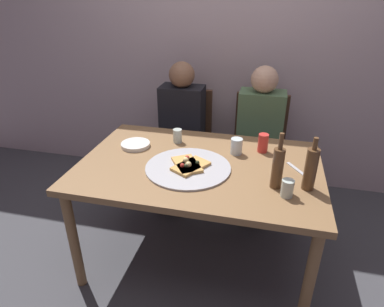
{
  "coord_description": "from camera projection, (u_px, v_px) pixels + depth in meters",
  "views": [
    {
      "loc": [
        0.37,
        -1.75,
        1.71
      ],
      "look_at": [
        -0.05,
        0.02,
        0.78
      ],
      "focal_mm": 31.1,
      "sensor_mm": 36.0,
      "label": 1
    }
  ],
  "objects": [
    {
      "name": "wine_glass",
      "position": [
        236.0,
        146.0,
        2.13
      ],
      "size": [
        0.08,
        0.08,
        0.1
      ],
      "primitive_type": "cylinder",
      "color": "silver",
      "rests_on": "dining_table"
    },
    {
      "name": "beer_bottle",
      "position": [
        311.0,
        168.0,
        1.73
      ],
      "size": [
        0.07,
        0.07,
        0.3
      ],
      "color": "brown",
      "rests_on": "dining_table"
    },
    {
      "name": "plate_stack",
      "position": [
        136.0,
        145.0,
        2.24
      ],
      "size": [
        0.19,
        0.19,
        0.03
      ],
      "primitive_type": "cylinder",
      "color": "white",
      "rests_on": "dining_table"
    },
    {
      "name": "pizza_slice_last",
      "position": [
        190.0,
        166.0,
        1.96
      ],
      "size": [
        0.22,
        0.26,
        0.05
      ],
      "color": "tan",
      "rests_on": "pizza_tray"
    },
    {
      "name": "chair_left",
      "position": [
        184.0,
        135.0,
        2.97
      ],
      "size": [
        0.44,
        0.44,
        0.9
      ],
      "rotation": [
        0.0,
        0.0,
        3.14
      ],
      "color": "#472D1E",
      "rests_on": "ground_plane"
    },
    {
      "name": "pizza_slice_extra",
      "position": [
        187.0,
        164.0,
        1.98
      ],
      "size": [
        0.23,
        0.26,
        0.05
      ],
      "color": "tan",
      "rests_on": "pizza_tray"
    },
    {
      "name": "soda_can",
      "position": [
        263.0,
        143.0,
        2.15
      ],
      "size": [
        0.07,
        0.07,
        0.12
      ],
      "primitive_type": "cylinder",
      "color": "red",
      "rests_on": "dining_table"
    },
    {
      "name": "tumbler_near",
      "position": [
        287.0,
        188.0,
        1.7
      ],
      "size": [
        0.06,
        0.06,
        0.09
      ],
      "primitive_type": "cylinder",
      "color": "#B7C6BC",
      "rests_on": "dining_table"
    },
    {
      "name": "pizza_tray",
      "position": [
        188.0,
        167.0,
        1.97
      ],
      "size": [
        0.51,
        0.51,
        0.01
      ],
      "primitive_type": "cylinder",
      "color": "#ADADB2",
      "rests_on": "dining_table"
    },
    {
      "name": "back_wall",
      "position": [
        231.0,
        39.0,
        2.82
      ],
      "size": [
        6.0,
        0.1,
        2.6
      ],
      "primitive_type": "cube",
      "color": "#B29EA3",
      "rests_on": "ground_plane"
    },
    {
      "name": "chair_right",
      "position": [
        259.0,
        142.0,
        2.83
      ],
      "size": [
        0.44,
        0.44,
        0.9
      ],
      "rotation": [
        0.0,
        0.0,
        3.14
      ],
      "color": "#472D1E",
      "rests_on": "ground_plane"
    },
    {
      "name": "guest_in_sweater",
      "position": [
        180.0,
        128.0,
        2.78
      ],
      "size": [
        0.36,
        0.56,
        1.17
      ],
      "rotation": [
        0.0,
        0.0,
        3.14
      ],
      "color": "black",
      "rests_on": "ground_plane"
    },
    {
      "name": "wine_bottle",
      "position": [
        278.0,
        167.0,
        1.74
      ],
      "size": [
        0.06,
        0.06,
        0.31
      ],
      "color": "brown",
      "rests_on": "dining_table"
    },
    {
      "name": "ground_plane",
      "position": [
        198.0,
        254.0,
        2.36
      ],
      "size": [
        8.0,
        8.0,
        0.0
      ],
      "primitive_type": "plane",
      "color": "#424247"
    },
    {
      "name": "table_knife",
      "position": [
        299.0,
        171.0,
        1.94
      ],
      "size": [
        0.14,
        0.19,
        0.01
      ],
      "primitive_type": "cube",
      "rotation": [
        0.0,
        0.0,
        5.3
      ],
      "color": "#B7B7BC",
      "rests_on": "dining_table"
    },
    {
      "name": "guest_in_beanie",
      "position": [
        259.0,
        135.0,
        2.64
      ],
      "size": [
        0.36,
        0.56,
        1.17
      ],
      "rotation": [
        0.0,
        0.0,
        3.14
      ],
      "color": "#4C6B47",
      "rests_on": "ground_plane"
    },
    {
      "name": "tumbler_far",
      "position": [
        178.0,
        136.0,
        2.29
      ],
      "size": [
        0.06,
        0.06,
        0.09
      ],
      "primitive_type": "cylinder",
      "color": "#B7C6BC",
      "rests_on": "dining_table"
    },
    {
      "name": "dining_table",
      "position": [
        199.0,
        174.0,
        2.07
      ],
      "size": [
        1.46,
        0.97,
        0.73
      ],
      "color": "olive",
      "rests_on": "ground_plane"
    }
  ]
}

